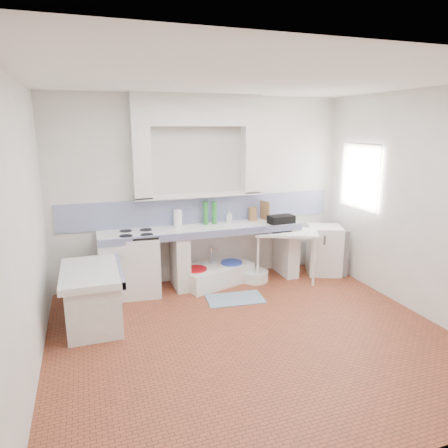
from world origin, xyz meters
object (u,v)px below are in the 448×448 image
object	(u,v)px
side_table	(285,256)
fridge	(324,250)
sink	(216,275)
stove	(138,265)

from	to	relation	value
side_table	fridge	size ratio (longest dim) A/B	1.19
sink	fridge	bearing A→B (deg)	-22.78
stove	side_table	xyz separation A→B (m)	(2.24, -0.20, -0.04)
stove	side_table	distance (m)	2.25
stove	side_table	world-z (taller)	stove
stove	sink	bearing A→B (deg)	6.00
fridge	side_table	bearing A→B (deg)	-153.55
stove	fridge	world-z (taller)	stove
stove	fridge	bearing A→B (deg)	2.82
sink	stove	bearing A→B (deg)	162.44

